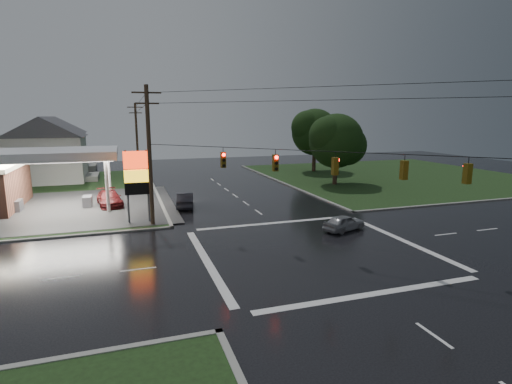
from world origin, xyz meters
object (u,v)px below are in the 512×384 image
object	(u,v)px
house_near	(47,149)
car_north	(185,200)
car_crossing	(344,223)
utility_pole_nw	(150,154)
tree_ne_near	(337,141)
car_pump	(109,198)
utility_pole_n	(137,138)
tree_ne_far	(316,132)
house_far	(54,143)
pylon_sign	(137,175)

from	to	relation	value
house_near	car_north	distance (m)	25.92
house_near	car_crossing	bearing A→B (deg)	-52.29
utility_pole_nw	tree_ne_near	distance (m)	26.74
tree_ne_near	car_pump	xyz separation A→B (m)	(-27.14, -3.99, -4.82)
utility_pole_n	car_pump	size ratio (longest dim) A/B	2.04
tree_ne_near	car_crossing	xyz separation A→B (m)	(-9.80, -18.70, -4.94)
tree_ne_near	tree_ne_far	world-z (taller)	tree_ne_far
utility_pole_nw	house_far	distance (m)	40.48
utility_pole_nw	car_north	xyz separation A→B (m)	(3.42, 5.60, -4.99)
car_crossing	car_pump	bearing A→B (deg)	30.81
tree_ne_far	car_north	world-z (taller)	tree_ne_far
house_near	tree_ne_far	world-z (taller)	tree_ne_far
house_far	car_north	size ratio (longest dim) A/B	2.50
pylon_sign	house_far	distance (m)	39.21
tree_ne_far	car_pump	bearing A→B (deg)	-152.06
utility_pole_nw	utility_pole_n	world-z (taller)	utility_pole_nw
pylon_sign	tree_ne_near	world-z (taller)	tree_ne_near
car_crossing	car_north	bearing A→B (deg)	22.57
utility_pole_n	car_pump	xyz separation A→B (m)	(-3.50, -19.99, -4.72)
tree_ne_far	utility_pole_nw	bearing A→B (deg)	-137.41
house_near	car_pump	world-z (taller)	house_near
car_north	car_pump	bearing A→B (deg)	-13.45
utility_pole_nw	house_near	xyz separation A→B (m)	(-11.45, 26.50, -1.32)
tree_ne_near	car_north	size ratio (longest dim) A/B	2.03
tree_ne_near	car_crossing	size ratio (longest dim) A/B	2.46
car_crossing	tree_ne_near	bearing A→B (deg)	-46.55
house_far	tree_ne_far	size ratio (longest dim) A/B	1.13
utility_pole_nw	house_near	world-z (taller)	utility_pole_nw
house_far	car_pump	distance (m)	31.51
tree_ne_far	car_pump	xyz separation A→B (m)	(-30.15, -15.99, -5.43)
tree_ne_near	house_far	bearing A→B (deg)	144.23
utility_pole_nw	car_north	world-z (taller)	utility_pole_nw
car_north	house_near	bearing A→B (deg)	-45.21
car_north	utility_pole_nw	bearing A→B (deg)	67.95
car_pump	house_far	bearing A→B (deg)	98.15
pylon_sign	utility_pole_nw	size ratio (longest dim) A/B	0.55
car_north	car_crossing	world-z (taller)	car_north
utility_pole_n	house_near	xyz separation A→B (m)	(-11.45, -2.00, -1.06)
house_near	car_pump	xyz separation A→B (m)	(7.95, -17.99, -3.66)
car_north	car_crossing	size ratio (longest dim) A/B	1.21
pylon_sign	car_crossing	world-z (taller)	pylon_sign
tree_ne_far	utility_pole_n	bearing A→B (deg)	171.45
utility_pole_n	house_far	distance (m)	16.00
car_north	tree_ne_near	bearing A→B (deg)	-151.79
car_north	car_pump	size ratio (longest dim) A/B	0.86
house_far	car_pump	bearing A→B (deg)	-73.38
utility_pole_nw	car_crossing	bearing A→B (deg)	-24.14
pylon_sign	car_crossing	size ratio (longest dim) A/B	1.65
house_far	tree_ne_far	bearing A→B (deg)	-19.71
pylon_sign	utility_pole_n	xyz separation A→B (m)	(1.00, 27.50, 1.46)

